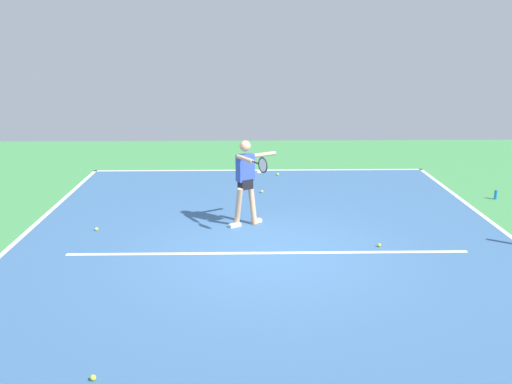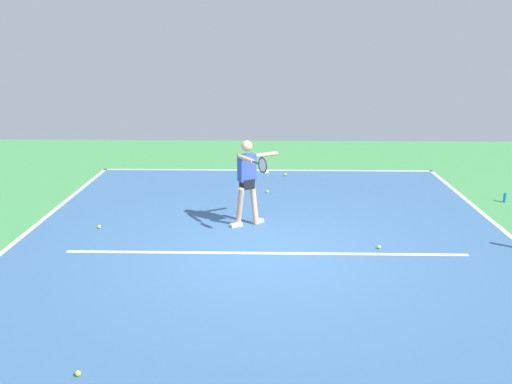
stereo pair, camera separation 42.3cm
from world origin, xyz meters
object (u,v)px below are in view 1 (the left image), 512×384
(tennis_ball_centre_court, at_px, (278,174))
(tennis_ball_near_player, at_px, (96,229))
(tennis_ball_by_sideline, at_px, (379,245))
(tennis_ball_by_baseline, at_px, (93,378))
(tennis_ball_far_corner, at_px, (262,191))
(tennis_player, at_px, (247,177))
(water_bottle, at_px, (496,195))

(tennis_ball_centre_court, xyz_separation_m, tennis_ball_near_player, (3.82, 4.41, 0.00))
(tennis_ball_centre_court, relative_size, tennis_ball_by_sideline, 1.00)
(tennis_ball_by_baseline, bearing_deg, tennis_ball_centre_court, -105.52)
(tennis_ball_by_sideline, xyz_separation_m, tennis_ball_far_corner, (2.02, -3.65, 0.00))
(tennis_ball_far_corner, height_order, tennis_ball_near_player, same)
(tennis_ball_centre_court, bearing_deg, tennis_ball_by_baseline, 74.48)
(tennis_player, xyz_separation_m, tennis_ball_near_player, (2.96, 0.27, -0.97))
(tennis_player, height_order, tennis_ball_by_baseline, tennis_player)
(tennis_ball_near_player, xyz_separation_m, water_bottle, (-8.81, -2.01, 0.08))
(tennis_ball_by_sideline, bearing_deg, tennis_ball_far_corner, -61.03)
(tennis_ball_by_sideline, xyz_separation_m, water_bottle, (-3.45, -2.98, 0.08))
(tennis_player, relative_size, tennis_ball_centre_court, 26.39)
(tennis_ball_far_corner, bearing_deg, tennis_player, 81.05)
(tennis_player, distance_m, water_bottle, 6.17)
(tennis_ball_centre_court, xyz_separation_m, tennis_ball_far_corner, (0.49, 1.74, 0.00))
(tennis_ball_centre_court, distance_m, water_bottle, 5.53)
(tennis_ball_by_sideline, bearing_deg, water_bottle, -139.19)
(tennis_ball_far_corner, bearing_deg, tennis_ball_by_sideline, 118.97)
(tennis_ball_by_sideline, height_order, tennis_ball_far_corner, same)
(tennis_ball_by_sideline, xyz_separation_m, tennis_ball_near_player, (5.36, -0.97, 0.00))
(water_bottle, bearing_deg, tennis_player, 16.51)
(tennis_player, bearing_deg, tennis_ball_near_player, -26.17)
(tennis_ball_by_sideline, distance_m, tennis_ball_near_player, 5.44)
(tennis_ball_centre_court, xyz_separation_m, tennis_ball_by_baseline, (2.59, 9.33, 0.00))
(tennis_ball_by_baseline, relative_size, water_bottle, 0.30)
(tennis_ball_near_player, height_order, tennis_ball_by_baseline, same)
(tennis_ball_near_player, bearing_deg, tennis_ball_by_baseline, 104.07)
(tennis_ball_by_sideline, distance_m, water_bottle, 4.56)
(tennis_player, distance_m, tennis_ball_centre_court, 4.34)
(tennis_ball_centre_court, xyz_separation_m, tennis_ball_by_sideline, (-1.53, 5.39, 0.00))
(tennis_ball_near_player, distance_m, water_bottle, 9.03)
(tennis_ball_by_baseline, xyz_separation_m, water_bottle, (-7.57, -6.93, 0.08))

